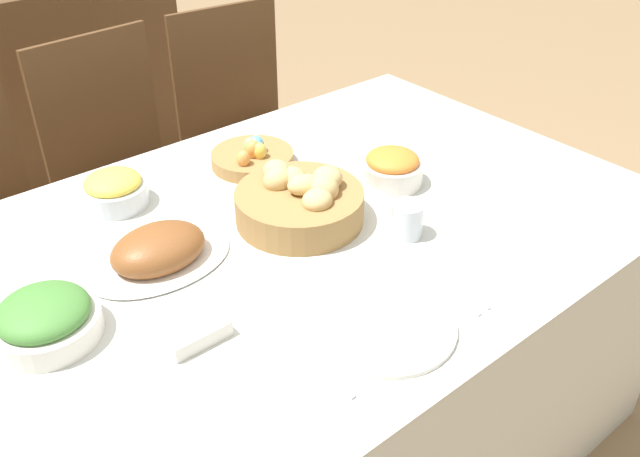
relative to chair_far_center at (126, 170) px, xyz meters
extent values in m
plane|color=#937551|center=(-0.01, -0.92, -0.50)|extent=(12.00, 12.00, 0.00)
cube|color=silver|center=(-0.01, -0.92, -0.13)|extent=(1.69, 1.10, 0.73)
cylinder|color=brown|center=(-0.17, -0.29, -0.28)|extent=(0.03, 0.03, 0.44)
cylinder|color=brown|center=(0.22, -0.25, -0.28)|extent=(0.03, 0.03, 0.44)
cylinder|color=brown|center=(-0.20, 0.10, -0.28)|extent=(0.03, 0.03, 0.44)
cylinder|color=brown|center=(0.18, 0.13, -0.28)|extent=(0.03, 0.03, 0.44)
cube|color=brown|center=(0.01, -0.08, -0.05)|extent=(0.46, 0.46, 0.02)
cube|color=brown|center=(-0.01, 0.12, 0.19)|extent=(0.42, 0.06, 0.46)
cylinder|color=brown|center=(-0.33, -0.29, -0.28)|extent=(0.03, 0.03, 0.44)
cylinder|color=brown|center=(-0.30, 0.10, -0.28)|extent=(0.03, 0.03, 0.44)
cylinder|color=brown|center=(0.26, -0.26, -0.28)|extent=(0.03, 0.03, 0.44)
cylinder|color=brown|center=(0.65, -0.29, -0.28)|extent=(0.03, 0.03, 0.44)
cylinder|color=brown|center=(0.30, 0.13, -0.28)|extent=(0.03, 0.03, 0.44)
cylinder|color=brown|center=(0.68, 0.10, -0.28)|extent=(0.03, 0.03, 0.44)
cube|color=brown|center=(0.47, -0.08, -0.05)|extent=(0.45, 0.45, 0.02)
cube|color=brown|center=(0.49, 0.12, 0.19)|extent=(0.42, 0.05, 0.46)
cube|color=brown|center=(-0.02, 1.00, -0.06)|extent=(1.38, 0.44, 0.88)
cylinder|color=#9E7542|center=(0.03, -0.89, 0.27)|extent=(0.29, 0.29, 0.07)
ellipsoid|color=tan|center=(0.03, -0.82, 0.33)|extent=(0.07, 0.08, 0.06)
ellipsoid|color=tan|center=(0.10, -0.91, 0.33)|extent=(0.10, 0.10, 0.05)
ellipsoid|color=tan|center=(0.04, -0.85, 0.32)|extent=(0.10, 0.10, 0.04)
ellipsoid|color=tan|center=(0.07, -0.94, 0.32)|extent=(0.07, 0.07, 0.06)
ellipsoid|color=tan|center=(0.04, -0.90, 0.33)|extent=(0.09, 0.08, 0.04)
ellipsoid|color=tan|center=(0.03, -0.96, 0.32)|extent=(0.09, 0.09, 0.05)
ellipsoid|color=tan|center=(0.02, -0.84, 0.32)|extent=(0.08, 0.07, 0.06)
cylinder|color=#9E7542|center=(0.10, -0.61, 0.25)|extent=(0.21, 0.21, 0.03)
ellipsoid|color=#7FCC7A|center=(0.10, -0.60, 0.29)|extent=(0.04, 0.04, 0.05)
ellipsoid|color=#F29E4C|center=(0.05, -0.64, 0.29)|extent=(0.03, 0.03, 0.04)
ellipsoid|color=#60B2E0|center=(0.12, -0.61, 0.29)|extent=(0.04, 0.04, 0.05)
ellipsoid|color=#F4D151|center=(0.10, -0.64, 0.29)|extent=(0.04, 0.04, 0.05)
ellipsoid|color=#F29E4C|center=(0.09, -0.62, 0.29)|extent=(0.04, 0.04, 0.05)
ellipsoid|color=silver|center=(-0.29, -0.84, 0.24)|extent=(0.31, 0.22, 0.01)
ellipsoid|color=brown|center=(-0.29, -0.84, 0.27)|extent=(0.20, 0.15, 0.09)
cylinder|color=silver|center=(-0.26, -0.56, 0.26)|extent=(0.16, 0.16, 0.05)
ellipsoid|color=#F4DB4C|center=(-0.26, -0.56, 0.30)|extent=(0.13, 0.13, 0.05)
cylinder|color=silver|center=(-0.56, -0.91, 0.26)|extent=(0.20, 0.20, 0.05)
ellipsoid|color=#478438|center=(-0.56, -0.91, 0.29)|extent=(0.17, 0.17, 0.06)
cylinder|color=silver|center=(0.31, -0.91, 0.26)|extent=(0.15, 0.15, 0.06)
ellipsoid|color=orange|center=(0.31, -0.91, 0.30)|extent=(0.13, 0.13, 0.05)
cylinder|color=silver|center=(-0.07, -1.28, 0.24)|extent=(0.27, 0.27, 0.01)
cube|color=silver|center=(-0.23, -1.28, 0.24)|extent=(0.01, 0.19, 0.00)
cube|color=silver|center=(0.09, -1.28, 0.24)|extent=(0.01, 0.19, 0.00)
cube|color=silver|center=(0.12, -1.28, 0.24)|extent=(0.01, 0.19, 0.00)
cylinder|color=silver|center=(0.18, -1.09, 0.27)|extent=(0.07, 0.07, 0.08)
cube|color=silver|center=(-0.36, -1.08, 0.25)|extent=(0.12, 0.07, 0.03)
camera|label=1|loc=(-0.76, -1.93, 1.08)|focal=38.00mm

